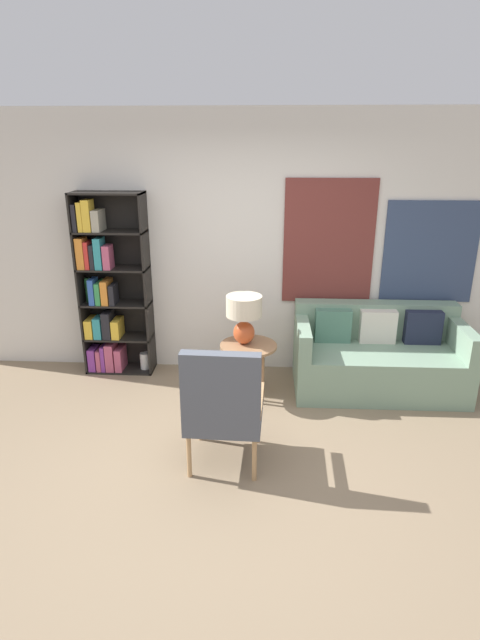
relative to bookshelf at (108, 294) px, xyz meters
name	(u,v)px	position (x,y,z in m)	size (l,w,h in m)	color
ground_plane	(220,480)	(1.34, -1.84, -0.87)	(14.00, 14.00, 0.00)	#847056
wall_back	(241,247)	(1.40, 0.19, 0.48)	(6.40, 0.08, 2.70)	silver
bookshelf	(108,294)	(0.00, 0.00, 0.00)	(0.72, 0.30, 1.92)	black
armchair	(223,403)	(1.36, -1.70, -0.30)	(0.59, 0.60, 1.02)	tan
couch	(377,357)	(2.80, -0.26, -0.54)	(1.65, 0.84, 0.83)	gray
side_table	(248,350)	(1.50, -0.54, -0.37)	(0.55, 0.55, 0.55)	#99704C
table_lamp	(244,314)	(1.46, -0.51, -0.02)	(0.34, 0.34, 0.48)	#C65128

